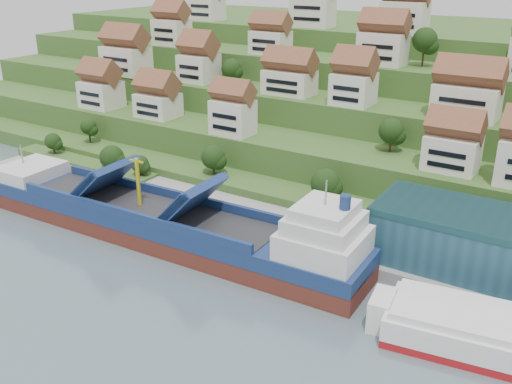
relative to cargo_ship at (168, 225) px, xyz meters
The scene contains 10 objects.
ground 14.48m from the cargo_ship, ahead, with size 300.00×300.00×0.00m, color slate.
quay 37.13m from the cargo_ship, 23.26° to the left, with size 180.00×14.00×2.20m, color gray.
pebble_beach 45.57m from the cargo_ship, 165.18° to the left, with size 45.00×20.00×1.00m, color gray.
hillside 104.38m from the cargo_ship, 82.25° to the left, with size 260.00×128.00×31.00m.
hillside_village 67.12m from the cargo_ship, 74.62° to the left, with size 159.40×61.82×29.65m.
hillside_trees 49.73m from the cargo_ship, 75.84° to the left, with size 139.05×62.48×32.18m.
flagpole 33.73m from the cargo_ship, 16.68° to the left, with size 1.28×0.16×8.00m.
beach_huts 47.14m from the cargo_ship, 167.27° to the left, with size 14.40×3.70×2.20m.
cargo_ship is the anchor object (origin of this frame).
second_ship 61.45m from the cargo_ship, ahead, with size 32.37×15.75×9.01m.
Camera 1 is at (52.82, -73.50, 50.48)m, focal length 40.00 mm.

